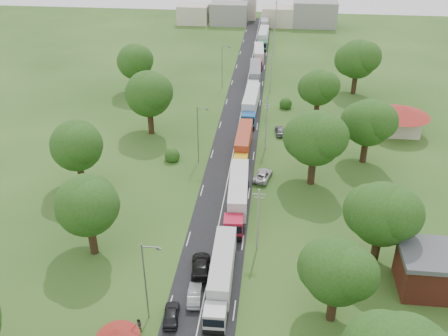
# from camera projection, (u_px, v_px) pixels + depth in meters

# --- Properties ---
(ground) EXTENTS (260.00, 260.00, 0.00)m
(ground) POSITION_uv_depth(u_px,v_px,m) (221.00, 215.00, 70.63)
(ground) COLOR #224216
(ground) RESTS_ON ground
(road) EXTENTS (8.00, 200.00, 0.04)m
(road) POSITION_uv_depth(u_px,v_px,m) (234.00, 150.00, 87.90)
(road) COLOR black
(road) RESTS_ON ground
(info_sign) EXTENTS (0.12, 3.10, 4.10)m
(info_sign) POSITION_uv_depth(u_px,v_px,m) (267.00, 103.00, 98.86)
(info_sign) COLOR slate
(info_sign) RESTS_ON ground
(pole_1) EXTENTS (1.60, 0.24, 9.00)m
(pole_1) POSITION_uv_depth(u_px,v_px,m) (258.00, 219.00, 61.74)
(pole_1) COLOR gray
(pole_1) RESTS_ON ground
(pole_2) EXTENTS (1.60, 0.24, 9.00)m
(pole_2) POSITION_uv_depth(u_px,v_px,m) (266.00, 125.00, 85.92)
(pole_2) COLOR gray
(pole_2) RESTS_ON ground
(pole_3) EXTENTS (1.60, 0.24, 9.00)m
(pole_3) POSITION_uv_depth(u_px,v_px,m) (271.00, 72.00, 110.09)
(pole_3) COLOR gray
(pole_3) RESTS_ON ground
(pole_4) EXTENTS (1.60, 0.24, 9.00)m
(pole_4) POSITION_uv_depth(u_px,v_px,m) (274.00, 38.00, 134.26)
(pole_4) COLOR gray
(pole_4) RESTS_ON ground
(pole_5) EXTENTS (1.60, 0.24, 9.00)m
(pole_5) POSITION_uv_depth(u_px,v_px,m) (276.00, 14.00, 158.43)
(pole_5) COLOR gray
(pole_5) RESTS_ON ground
(lamp_0) EXTENTS (2.03, 0.22, 10.00)m
(lamp_0) POSITION_uv_depth(u_px,v_px,m) (146.00, 279.00, 51.13)
(lamp_0) COLOR slate
(lamp_0) RESTS_ON ground
(lamp_1) EXTENTS (2.03, 0.22, 10.00)m
(lamp_1) POSITION_uv_depth(u_px,v_px,m) (199.00, 132.00, 81.34)
(lamp_1) COLOR slate
(lamp_1) RESTS_ON ground
(lamp_2) EXTENTS (2.03, 0.22, 10.00)m
(lamp_2) POSITION_uv_depth(u_px,v_px,m) (223.00, 65.00, 111.56)
(lamp_2) COLOR slate
(lamp_2) RESTS_ON ground
(tree_2) EXTENTS (8.00, 8.00, 10.10)m
(tree_2) POSITION_uv_depth(u_px,v_px,m) (337.00, 271.00, 50.61)
(tree_2) COLOR #382616
(tree_2) RESTS_ON ground
(tree_3) EXTENTS (8.80, 8.80, 11.07)m
(tree_3) POSITION_uv_depth(u_px,v_px,m) (382.00, 213.00, 58.37)
(tree_3) COLOR #382616
(tree_3) RESTS_ON ground
(tree_4) EXTENTS (9.60, 9.60, 12.05)m
(tree_4) POSITION_uv_depth(u_px,v_px,m) (315.00, 138.00, 74.28)
(tree_4) COLOR #382616
(tree_4) RESTS_ON ground
(tree_5) EXTENTS (8.80, 8.80, 11.07)m
(tree_5) POSITION_uv_depth(u_px,v_px,m) (368.00, 122.00, 80.63)
(tree_5) COLOR #382616
(tree_5) RESTS_ON ground
(tree_6) EXTENTS (8.00, 8.00, 10.10)m
(tree_6) POSITION_uv_depth(u_px,v_px,m) (319.00, 87.00, 96.27)
(tree_6) COLOR #382616
(tree_6) RESTS_ON ground
(tree_7) EXTENTS (9.60, 9.60, 12.05)m
(tree_7) POSITION_uv_depth(u_px,v_px,m) (357.00, 59.00, 107.76)
(tree_7) COLOR #382616
(tree_7) RESTS_ON ground
(tree_10) EXTENTS (8.80, 8.80, 11.07)m
(tree_10) POSITION_uv_depth(u_px,v_px,m) (87.00, 204.00, 59.99)
(tree_10) COLOR #382616
(tree_10) RESTS_ON ground
(tree_11) EXTENTS (8.80, 8.80, 11.07)m
(tree_11) POSITION_uv_depth(u_px,v_px,m) (77.00, 145.00, 73.60)
(tree_11) COLOR #382616
(tree_11) RESTS_ON ground
(tree_12) EXTENTS (9.60, 9.60, 12.05)m
(tree_12) POSITION_uv_depth(u_px,v_px,m) (149.00, 93.00, 90.00)
(tree_12) COLOR #382616
(tree_12) RESTS_ON ground
(tree_13) EXTENTS (8.80, 8.80, 11.07)m
(tree_13) POSITION_uv_depth(u_px,v_px,m) (135.00, 61.00, 108.33)
(tree_13) COLOR #382616
(tree_13) RESTS_ON ground
(house_brick) EXTENTS (8.60, 6.60, 5.20)m
(house_brick) POSITION_uv_depth(u_px,v_px,m) (436.00, 271.00, 56.48)
(house_brick) COLOR maroon
(house_brick) RESTS_ON ground
(house_cream) EXTENTS (10.08, 10.08, 5.80)m
(house_cream) POSITION_uv_depth(u_px,v_px,m) (401.00, 115.00, 91.86)
(house_cream) COLOR beige
(house_cream) RESTS_ON ground
(distant_town) EXTENTS (52.00, 8.00, 8.00)m
(distant_town) POSITION_uv_depth(u_px,v_px,m) (261.00, 14.00, 163.80)
(distant_town) COLOR gray
(distant_town) RESTS_ON ground
(church) EXTENTS (5.00, 5.00, 12.30)m
(church) POSITION_uv_depth(u_px,v_px,m) (249.00, 3.00, 170.21)
(church) COLOR beige
(church) RESTS_ON ground
(truck_0) EXTENTS (2.62, 14.07, 3.90)m
(truck_0) POSITION_uv_depth(u_px,v_px,m) (221.00, 274.00, 56.83)
(truck_0) COLOR #BABABA
(truck_0) RESTS_ON ground
(truck_1) EXTENTS (3.19, 15.29, 4.23)m
(truck_1) POSITION_uv_depth(u_px,v_px,m) (238.00, 196.00, 70.82)
(truck_1) COLOR #AA132D
(truck_1) RESTS_ON ground
(truck_2) EXTENTS (2.46, 13.64, 3.78)m
(truck_2) POSITION_uv_depth(u_px,v_px,m) (243.00, 143.00, 85.62)
(truck_2) COLOR gold
(truck_2) RESTS_ON ground
(truck_3) EXTENTS (3.01, 15.27, 4.22)m
(truck_3) POSITION_uv_depth(u_px,v_px,m) (251.00, 104.00, 100.32)
(truck_3) COLOR #184E94
(truck_3) RESTS_ON ground
(truck_4) EXTENTS (2.96, 14.64, 4.05)m
(truck_4) POSITION_uv_depth(u_px,v_px,m) (255.00, 75.00, 115.88)
(truck_4) COLOR silver
(truck_4) RESTS_ON ground
(truck_5) EXTENTS (3.02, 13.81, 3.81)m
(truck_5) POSITION_uv_depth(u_px,v_px,m) (259.00, 55.00, 129.49)
(truck_5) COLOR #B91C38
(truck_5) RESTS_ON ground
(truck_6) EXTENTS (2.78, 14.85, 4.11)m
(truck_6) POSITION_uv_depth(u_px,v_px,m) (263.00, 37.00, 144.03)
(truck_6) COLOR #2B7348
(truck_6) RESTS_ON ground
(truck_7) EXTENTS (2.68, 13.48, 3.73)m
(truck_7) POSITION_uv_depth(u_px,v_px,m) (264.00, 24.00, 158.76)
(truck_7) COLOR silver
(truck_7) RESTS_ON ground
(car_lane_front) EXTENTS (2.07, 4.20, 1.38)m
(car_lane_front) POSITION_uv_depth(u_px,v_px,m) (171.00, 315.00, 53.31)
(car_lane_front) COLOR black
(car_lane_front) RESTS_ON ground
(car_lane_mid) EXTENTS (1.80, 4.25, 1.36)m
(car_lane_mid) POSITION_uv_depth(u_px,v_px,m) (195.00, 295.00, 55.90)
(car_lane_mid) COLOR gray
(car_lane_mid) RESTS_ON ground
(car_lane_rear) EXTENTS (2.87, 5.70, 1.59)m
(car_lane_rear) POSITION_uv_depth(u_px,v_px,m) (201.00, 266.00, 59.98)
(car_lane_rear) COLOR black
(car_lane_rear) RESTS_ON ground
(car_verge_near) EXTENTS (3.30, 5.32, 1.37)m
(car_verge_near) POSITION_uv_depth(u_px,v_px,m) (263.00, 175.00, 78.83)
(car_verge_near) COLOR #BBBBBB
(car_verge_near) RESTS_ON ground
(car_verge_far) EXTENTS (2.12, 4.33, 1.42)m
(car_verge_far) POSITION_uv_depth(u_px,v_px,m) (280.00, 131.00, 93.03)
(car_verge_far) COLOR slate
(car_verge_far) RESTS_ON ground
(pedestrian_booth) EXTENTS (0.99, 0.97, 1.61)m
(pedestrian_booth) POSITION_uv_depth(u_px,v_px,m) (139.00, 326.00, 51.81)
(pedestrian_booth) COLOR gray
(pedestrian_booth) RESTS_ON ground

